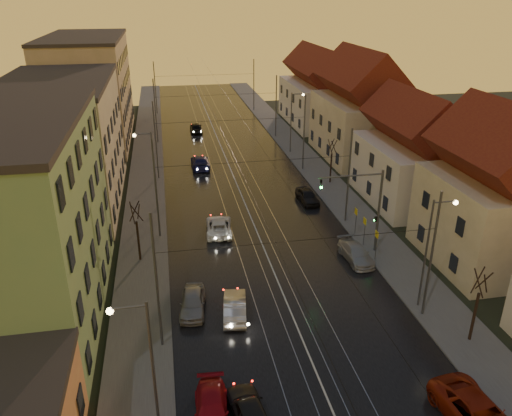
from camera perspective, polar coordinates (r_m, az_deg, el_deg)
road at (r=60.19m, az=-2.84°, el=4.21°), size 16.00×120.00×0.04m
sidewalk_left at (r=59.76m, az=-12.39°, el=3.58°), size 4.00×120.00×0.15m
sidewalk_right at (r=62.21m, az=6.35°, el=4.80°), size 4.00×120.00×0.15m
tram_rail_0 at (r=59.95m, az=-4.93°, el=4.10°), size 0.06×120.00×0.03m
tram_rail_1 at (r=60.09m, az=-3.57°, el=4.19°), size 0.06×120.00×0.03m
tram_rail_2 at (r=60.28m, az=-2.11°, el=4.29°), size 0.06×120.00×0.03m
tram_rail_3 at (r=60.50m, az=-0.77°, el=4.37°), size 0.06×120.00×0.03m
apartment_left_1 at (r=34.65m, az=-26.42°, el=-2.02°), size 10.00×18.00×13.00m
apartment_left_2 at (r=53.15m, az=-21.19°, el=6.73°), size 10.00×20.00×12.00m
apartment_left_3 at (r=76.06m, az=-18.44°, el=12.63°), size 10.00×24.00×14.00m
house_right_1 at (r=42.31m, az=25.67°, el=1.02°), size 8.67×10.20×10.80m
house_right_2 at (r=52.88m, az=17.63°, el=5.60°), size 9.18×12.24×9.20m
house_right_3 at (r=65.68m, az=11.79°, el=10.66°), size 9.18×14.28×11.50m
house_right_4 at (r=82.42m, az=7.07°, el=13.02°), size 9.18×16.32×10.00m
catenary_pole_l_1 at (r=29.70m, az=-11.27°, el=-8.47°), size 0.16×0.16×9.00m
catenary_pole_r_1 at (r=33.75m, az=19.40°, el=-5.28°), size 0.16×0.16×9.00m
catenary_pole_l_2 at (r=43.18m, az=-11.35°, el=2.07°), size 0.16×0.16×9.00m
catenary_pole_r_2 at (r=46.06m, az=10.55°, el=3.52°), size 0.16×0.16×9.00m
catenary_pole_l_3 at (r=57.42m, az=-11.39°, el=7.49°), size 0.16×0.16×9.00m
catenary_pole_r_3 at (r=59.62m, az=5.51°, el=8.45°), size 0.16×0.16×9.00m
catenary_pole_l_4 at (r=71.97m, az=-11.41°, el=10.75°), size 0.16×0.16×9.00m
catenary_pole_r_4 at (r=73.74m, az=2.31°, el=11.49°), size 0.16×0.16×9.00m
catenary_pole_l_5 at (r=89.63m, az=-11.43°, el=13.25°), size 0.16×0.16×9.00m
catenary_pole_r_5 at (r=91.05m, az=-0.25°, el=13.86°), size 0.16×0.16×9.00m
street_lamp_0 at (r=23.82m, az=-12.54°, el=-16.66°), size 1.75×0.32×8.00m
street_lamp_1 at (r=34.57m, az=19.44°, el=-3.85°), size 1.75×0.32×8.00m
street_lamp_2 at (r=48.72m, az=-12.00°, el=5.00°), size 1.75×0.32×8.00m
street_lamp_3 at (r=66.19m, az=4.30°, el=10.37°), size 1.75×0.32×8.00m
traffic_light_mast at (r=40.65m, az=12.68°, el=0.70°), size 5.30×0.32×7.20m
bare_tree_0 at (r=40.40m, az=-13.37°, el=-2.82°), size 1.09×1.09×5.11m
bare_tree_1 at (r=33.43m, az=23.84°, el=-10.37°), size 1.09×1.09×5.11m
bare_tree_2 at (r=56.17m, az=8.59°, el=5.18°), size 1.09×1.09×5.11m
driving_car_0 at (r=26.96m, az=-0.74°, el=-22.26°), size 2.17×4.34×1.42m
driving_car_1 at (r=33.94m, az=-2.44°, el=-11.17°), size 2.04×4.38×1.39m
driving_car_2 at (r=44.76m, az=-4.26°, el=-2.07°), size 2.62×4.97×1.33m
driving_car_3 at (r=61.57m, az=-6.40°, el=5.26°), size 2.11×5.19×1.51m
driving_car_4 at (r=77.58m, az=-6.85°, el=9.11°), size 1.83×4.43×1.50m
parked_left_2 at (r=27.26m, az=-5.08°, el=-22.03°), size 2.04×4.34×1.23m
parked_left_3 at (r=34.59m, az=-7.25°, el=-10.61°), size 2.18×4.29×1.40m
parked_right_0 at (r=28.85m, az=24.14°, el=-20.91°), size 3.22×5.86×1.55m
parked_right_1 at (r=41.04m, az=11.35°, el=-5.09°), size 2.08×4.52×1.28m
parked_right_2 at (r=51.29m, az=5.88°, el=1.36°), size 1.86×4.16×1.39m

